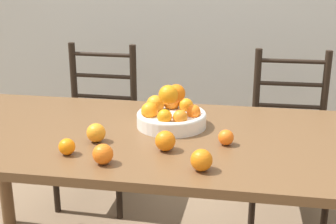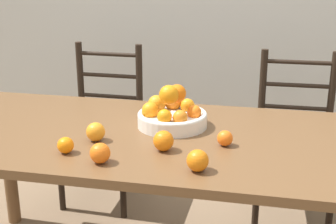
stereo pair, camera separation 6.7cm
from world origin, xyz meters
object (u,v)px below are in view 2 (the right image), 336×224
orange_loose_3 (66,145)px  chair_right (295,139)px  fruit_bowl (172,113)px  orange_loose_5 (163,141)px  orange_loose_0 (198,161)px  orange_loose_4 (96,132)px  orange_loose_2 (225,138)px  orange_loose_1 (100,153)px  chair_left (103,125)px

orange_loose_3 → chair_right: bearing=49.1°
fruit_bowl → orange_loose_5: bearing=-84.9°
orange_loose_0 → orange_loose_4: (-0.43, 0.19, -0.00)m
orange_loose_3 → orange_loose_0: bearing=-5.8°
orange_loose_4 → orange_loose_3: bearing=-115.2°
orange_loose_0 → orange_loose_5: 0.21m
orange_loose_0 → orange_loose_3: size_ratio=1.23×
fruit_bowl → orange_loose_2: size_ratio=4.91×
fruit_bowl → orange_loose_4: fruit_bowl is taller
orange_loose_1 → orange_loose_3: (-0.15, 0.06, -0.01)m
orange_loose_2 → chair_right: (0.32, 0.83, -0.30)m
orange_loose_0 → chair_left: size_ratio=0.08×
orange_loose_2 → chair_left: size_ratio=0.06×
fruit_bowl → orange_loose_5: size_ratio=3.85×
orange_loose_4 → chair_right: 1.24m
orange_loose_2 → orange_loose_0: bearing=-105.7°
orange_loose_2 → orange_loose_5: (-0.22, -0.10, 0.01)m
orange_loose_2 → chair_right: size_ratio=0.06×
chair_right → orange_loose_0: bearing=-110.8°
orange_loose_1 → orange_loose_2: bearing=31.2°
orange_loose_1 → orange_loose_2: size_ratio=1.21×
orange_loose_1 → orange_loose_2: (0.41, 0.25, -0.01)m
orange_loose_2 → orange_loose_5: size_ratio=0.78×
orange_loose_2 → fruit_bowl: bearing=144.4°
orange_loose_0 → orange_loose_2: bearing=74.3°
orange_loose_2 → orange_loose_3: size_ratio=0.98×
orange_loose_0 → fruit_bowl: bearing=112.6°
orange_loose_4 → orange_loose_5: bearing=-8.1°
orange_loose_0 → orange_loose_2: 0.25m
orange_loose_1 → chair_left: bearing=109.7°
orange_loose_3 → orange_loose_5: bearing=15.9°
chair_left → chair_right: (1.11, 0.00, 0.00)m
orange_loose_3 → chair_right: (0.88, 1.02, -0.30)m
orange_loose_0 → orange_loose_4: bearing=156.3°
orange_loose_3 → chair_right: chair_right is taller
orange_loose_0 → orange_loose_4: size_ratio=1.01×
orange_loose_3 → orange_loose_5: 0.36m
orange_loose_4 → chair_left: size_ratio=0.08×
orange_loose_2 → orange_loose_4: bearing=-173.7°
orange_loose_3 → chair_right: size_ratio=0.07×
orange_loose_0 → orange_loose_1: size_ratio=1.04×
fruit_bowl → orange_loose_3: 0.49m
orange_loose_1 → orange_loose_4: bearing=114.5°
orange_loose_3 → orange_loose_4: 0.15m
orange_loose_4 → orange_loose_1: bearing=-65.5°
orange_loose_2 → orange_loose_3: bearing=-161.1°
fruit_bowl → orange_loose_0: size_ratio=3.92×
orange_loose_2 → chair_right: 0.93m
orange_loose_1 → orange_loose_2: orange_loose_1 is taller
fruit_bowl → chair_left: chair_left is taller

